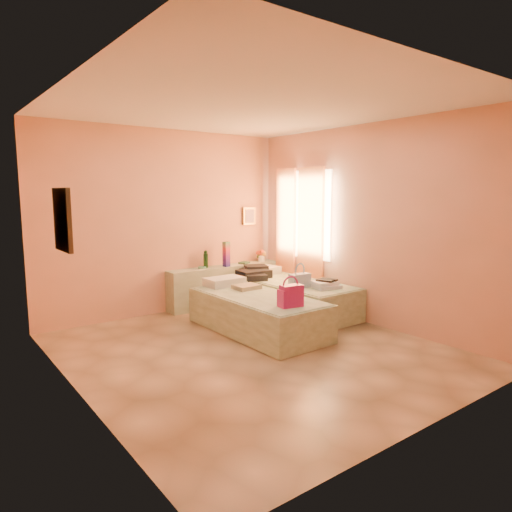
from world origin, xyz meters
The scene contains 16 objects.
ground centered at (0.00, 0.00, 0.00)m, with size 4.50×4.50×0.00m, color tan.
room_walls centered at (0.21, 0.57, 1.79)m, with size 4.02×4.51×2.81m.
headboard_ledge centered at (0.98, 2.10, 0.33)m, with size 2.05×0.30×0.65m, color #ADB997.
bed_left centered at (0.48, 0.57, 0.25)m, with size 0.90×2.00×0.50m, color beige.
bed_right centered at (1.50, 0.97, 0.25)m, with size 0.90×2.00×0.50m, color beige.
water_bottle centered at (0.61, 2.12, 0.78)m, with size 0.07×0.07×0.26m, color #153A1C.
rainbow_box centered at (0.94, 2.02, 0.85)m, with size 0.09×0.09×0.41m, color #AB1564.
small_dish centered at (0.53, 2.10, 0.67)m, with size 0.13×0.13×0.03m, color #468167.
green_book centered at (1.36, 2.10, 0.67)m, with size 0.18×0.13×0.03m, color #294D36.
flower_vase centered at (1.73, 2.10, 0.78)m, with size 0.20×0.20×0.26m, color white.
magenta_handbag centered at (0.43, -0.15, 0.63)m, with size 0.28×0.16×0.27m, color #AB1564.
khaki_garment centered at (0.60, 0.98, 0.53)m, with size 0.35×0.28×0.06m, color tan.
clothes_pile centered at (1.23, 1.60, 0.58)m, with size 0.53×0.53×0.16m, color black.
blue_handbag centered at (1.25, 0.59, 0.60)m, with size 0.31×0.13×0.20m, color #39578A.
towel_stack centered at (1.54, 0.34, 0.55)m, with size 0.35×0.30×0.10m, color white.
sandal_pair centered at (1.56, 0.34, 0.61)m, with size 0.18×0.24×0.03m, color black.
Camera 1 is at (-3.10, -4.15, 1.86)m, focal length 32.00 mm.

